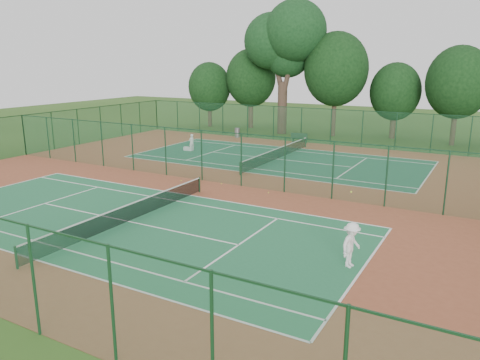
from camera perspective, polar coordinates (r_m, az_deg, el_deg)
name	(u,v)px	position (r m, az deg, el deg)	size (l,w,h in m)	color
ground	(221,183)	(31.46, -2.30, -0.37)	(120.00, 120.00, 0.00)	#2F551A
red_pad	(221,183)	(31.46, -2.30, -0.36)	(40.00, 36.00, 0.01)	brown
court_near	(129,222)	(24.57, -13.35, -4.96)	(23.77, 10.97, 0.01)	#216B41
court_far	(277,159)	(39.21, 4.57, 2.55)	(23.77, 10.97, 0.01)	#1A553A
fence_north	(316,126)	(47.15, 9.23, 6.55)	(40.00, 0.09, 3.50)	#18492B
fence_west	(24,135)	(44.75, -24.84, 5.01)	(0.09, 36.00, 3.50)	#174727
fence_divider	(221,157)	(31.07, -2.33, 2.77)	(40.00, 0.09, 3.50)	#1A502C
tennis_net_near	(129,212)	(24.41, -13.42, -3.79)	(0.10, 12.90, 0.97)	#13361C
tennis_net_far	(277,153)	(39.11, 4.59, 3.31)	(0.10, 12.90, 0.97)	#163D22
player_near	(351,245)	(19.07, 13.42, -7.71)	(1.19, 0.68, 1.84)	white
player_far	(192,142)	(43.02, -5.92, 4.60)	(0.55, 0.36, 1.51)	white
trash_bin	(237,133)	(50.46, -0.34, 5.79)	(0.56, 0.56, 1.00)	slate
bench	(299,138)	(47.17, 7.26, 5.12)	(1.73, 0.75, 1.03)	#12351E
kit_bag	(188,149)	(43.14, -6.34, 3.80)	(0.89, 0.33, 0.33)	silver
stray_ball_a	(221,184)	(31.16, -2.28, -0.44)	(0.07, 0.07, 0.07)	gold
stray_ball_b	(269,193)	(29.06, 3.51, -1.54)	(0.07, 0.07, 0.07)	yellow
stray_ball_c	(181,181)	(32.16, -7.19, -0.07)	(0.07, 0.07, 0.07)	#D6E836
big_tree	(285,40)	(53.07, 5.54, 16.60)	(9.34, 6.84, 14.35)	#38281F
evergreen_row	(339,135)	(53.11, 12.00, 5.35)	(39.00, 5.00, 12.00)	black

